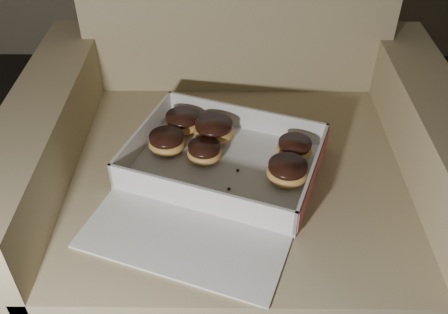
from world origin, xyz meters
name	(u,v)px	position (x,y,z in m)	size (l,w,h in m)	color
armchair	(236,186)	(-0.17, 1.06, 0.30)	(0.91, 0.77, 0.95)	#8F825B
bakery_box	(219,175)	(-0.21, 0.94, 0.44)	(0.49, 0.52, 0.06)	silver
donut_a	(294,148)	(-0.05, 1.01, 0.45)	(0.07, 0.07, 0.04)	gold
donut_b	(204,152)	(-0.24, 0.99, 0.45)	(0.07, 0.07, 0.04)	gold
donut_c	(183,122)	(-0.29, 1.09, 0.45)	(0.08, 0.08, 0.04)	gold
donut_d	(287,172)	(-0.07, 0.93, 0.45)	(0.08, 0.08, 0.04)	gold
donut_e	(167,142)	(-0.32, 1.02, 0.45)	(0.08, 0.08, 0.04)	gold
donut_f	(214,130)	(-0.22, 1.06, 0.45)	(0.09, 0.09, 0.04)	gold
crumb_a	(263,203)	(-0.12, 0.86, 0.43)	(0.01, 0.01, 0.00)	black
crumb_b	(238,170)	(-0.17, 0.96, 0.43)	(0.01, 0.01, 0.00)	black
crumb_c	(229,189)	(-0.19, 0.90, 0.43)	(0.01, 0.01, 0.00)	black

